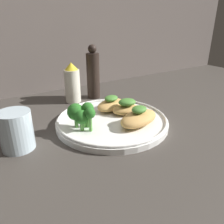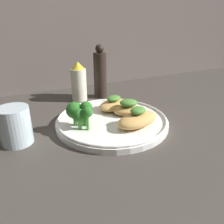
{
  "view_description": "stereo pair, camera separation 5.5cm",
  "coord_description": "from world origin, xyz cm",
  "px_view_note": "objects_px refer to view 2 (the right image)",
  "views": [
    {
      "loc": [
        -27.34,
        -42.87,
        25.28
      ],
      "look_at": [
        0.0,
        0.0,
        3.4
      ],
      "focal_mm": 35.0,
      "sensor_mm": 36.0,
      "label": 1
    },
    {
      "loc": [
        -22.52,
        -45.58,
        25.28
      ],
      "look_at": [
        0.0,
        0.0,
        3.4
      ],
      "focal_mm": 35.0,
      "sensor_mm": 36.0,
      "label": 2
    }
  ],
  "objects_px": {
    "plate": "(112,121)",
    "drinking_glass": "(15,126)",
    "broccoli_bunch": "(80,112)",
    "sauce_bottle": "(79,82)",
    "pepper_grinder": "(100,74)"
  },
  "relations": [
    {
      "from": "plate",
      "to": "drinking_glass",
      "type": "distance_m",
      "value": 0.23
    },
    {
      "from": "plate",
      "to": "broccoli_bunch",
      "type": "xyz_separation_m",
      "value": [
        -0.09,
        -0.0,
        0.04
      ]
    },
    {
      "from": "sauce_bottle",
      "to": "plate",
      "type": "bearing_deg",
      "value": -85.47
    },
    {
      "from": "pepper_grinder",
      "to": "drinking_glass",
      "type": "distance_m",
      "value": 0.35
    },
    {
      "from": "pepper_grinder",
      "to": "plate",
      "type": "bearing_deg",
      "value": -105.73
    },
    {
      "from": "broccoli_bunch",
      "to": "pepper_grinder",
      "type": "distance_m",
      "value": 0.26
    },
    {
      "from": "broccoli_bunch",
      "to": "sauce_bottle",
      "type": "relative_size",
      "value": 0.52
    },
    {
      "from": "plate",
      "to": "drinking_glass",
      "type": "height_order",
      "value": "drinking_glass"
    },
    {
      "from": "broccoli_bunch",
      "to": "drinking_glass",
      "type": "relative_size",
      "value": 0.81
    },
    {
      "from": "plate",
      "to": "broccoli_bunch",
      "type": "height_order",
      "value": "broccoli_bunch"
    },
    {
      "from": "broccoli_bunch",
      "to": "drinking_glass",
      "type": "bearing_deg",
      "value": 174.41
    },
    {
      "from": "plate",
      "to": "sauce_bottle",
      "type": "distance_m",
      "value": 0.22
    },
    {
      "from": "sauce_bottle",
      "to": "pepper_grinder",
      "type": "distance_m",
      "value": 0.08
    },
    {
      "from": "plate",
      "to": "drinking_glass",
      "type": "relative_size",
      "value": 3.45
    },
    {
      "from": "sauce_bottle",
      "to": "pepper_grinder",
      "type": "height_order",
      "value": "pepper_grinder"
    }
  ]
}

